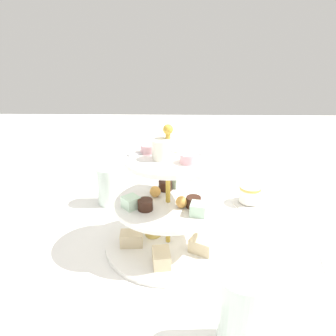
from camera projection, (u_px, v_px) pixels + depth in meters
ground_plane at (168, 245)px, 0.75m from camera, size 2.40×2.40×0.00m
tiered_serving_stand at (168, 213)px, 0.72m from camera, size 0.27×0.27×0.28m
water_glass_tall_right at (242, 314)px, 0.49m from camera, size 0.07×0.07×0.13m
water_glass_short_left at (198, 181)px, 0.99m from camera, size 0.06×0.06×0.07m
teacup_with_saucer at (250, 195)px, 0.92m from camera, size 0.09×0.09×0.05m
butter_knife_left at (7, 304)px, 0.59m from camera, size 0.09×0.16×0.00m
butter_knife_right at (322, 252)px, 0.73m from camera, size 0.04×0.17×0.00m
water_glass_mid_back at (108, 186)px, 0.91m from camera, size 0.06×0.06×0.10m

